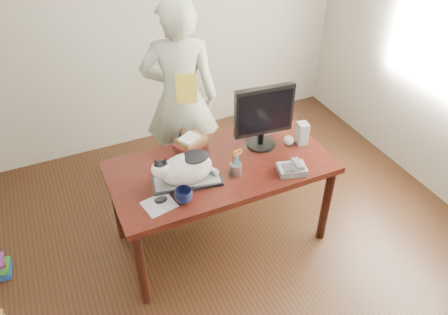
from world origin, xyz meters
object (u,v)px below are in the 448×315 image
at_px(pen_cup, 236,168).
at_px(book_stack, 191,142).
at_px(calculator, 261,125).
at_px(baseball, 289,140).
at_px(keyboard, 187,181).
at_px(person, 181,99).
at_px(phone, 292,169).
at_px(speaker, 302,133).
at_px(cat, 184,168).
at_px(desk, 217,174).
at_px(coffee_mug, 183,196).
at_px(mouse, 161,199).
at_px(monitor, 264,114).

relative_size(pen_cup, book_stack, 0.76).
bearing_deg(calculator, baseball, -75.49).
bearing_deg(keyboard, person, 83.61).
bearing_deg(phone, speaker, 62.54).
bearing_deg(calculator, cat, -156.54).
height_order(desk, coffee_mug, coffee_mug).
xyz_separation_m(cat, pen_cup, (0.36, -0.05, -0.08)).
relative_size(cat, pen_cup, 2.20).
relative_size(desk, calculator, 7.15).
relative_size(mouse, phone, 0.44).
bearing_deg(desk, phone, -40.45).
bearing_deg(book_stack, cat, -140.57).
xyz_separation_m(desk, person, (-0.01, 0.74, 0.27)).
height_order(book_stack, calculator, book_stack).
bearing_deg(cat, calculator, 37.21).
height_order(calculator, person, person).
bearing_deg(cat, desk, 39.46).
bearing_deg(monitor, speaker, -9.87).
xyz_separation_m(cat, coffee_mug, (-0.07, -0.16, -0.09)).
bearing_deg(person, pen_cup, 112.56).
height_order(phone, book_stack, phone).
xyz_separation_m(mouse, coffee_mug, (0.14, -0.05, 0.03)).
distance_m(desk, pen_cup, 0.31).
height_order(keyboard, cat, cat).
xyz_separation_m(baseball, book_stack, (-0.69, 0.29, -0.00)).
xyz_separation_m(coffee_mug, phone, (0.80, -0.03, -0.02)).
distance_m(mouse, baseball, 1.11).
xyz_separation_m(cat, phone, (0.73, -0.19, -0.11)).
relative_size(keyboard, person, 0.29).
height_order(mouse, phone, phone).
xyz_separation_m(monitor, book_stack, (-0.49, 0.23, -0.25)).
height_order(cat, baseball, cat).
height_order(keyboard, calculator, calculator).
height_order(keyboard, speaker, speaker).
xyz_separation_m(cat, monitor, (0.68, 0.17, 0.15)).
bearing_deg(desk, book_stack, 116.53).
height_order(pen_cup, baseball, pen_cup).
height_order(desk, monitor, monitor).
relative_size(phone, calculator, 1.00).
bearing_deg(book_stack, mouse, -153.03).
distance_m(phone, calculator, 0.59).
relative_size(monitor, book_stack, 1.80).
bearing_deg(pen_cup, keyboard, 171.29).
relative_size(monitor, mouse, 5.16).
relative_size(cat, baseball, 5.94).
xyz_separation_m(speaker, person, (-0.68, 0.82, 0.04)).
relative_size(desk, phone, 7.18).
relative_size(desk, coffee_mug, 13.33).
xyz_separation_m(keyboard, pen_cup, (0.34, -0.05, 0.05)).
distance_m(mouse, book_stack, 0.64).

